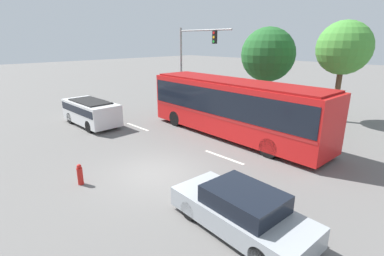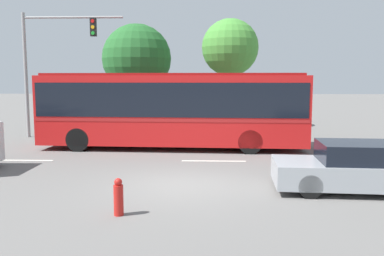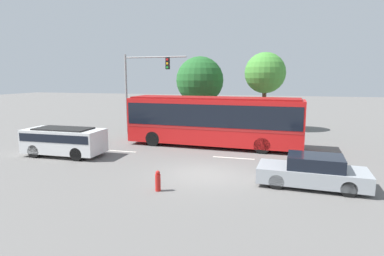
{
  "view_description": "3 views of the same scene",
  "coord_description": "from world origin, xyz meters",
  "px_view_note": "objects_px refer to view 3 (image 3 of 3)",
  "views": [
    {
      "loc": [
        9.08,
        -6.66,
        5.5
      ],
      "look_at": [
        -1.02,
        3.23,
        1.12
      ],
      "focal_mm": 26.68,
      "sensor_mm": 36.0,
      "label": 1
    },
    {
      "loc": [
        0.68,
        -11.57,
        3.09
      ],
      "look_at": [
        0.17,
        3.05,
        1.3
      ],
      "focal_mm": 38.17,
      "sensor_mm": 36.0,
      "label": 2
    },
    {
      "loc": [
        3.29,
        -14.33,
        4.58
      ],
      "look_at": [
        -1.63,
        3.89,
        1.58
      ],
      "focal_mm": 29.72,
      "sensor_mm": 36.0,
      "label": 3
    }
  ],
  "objects_px": {
    "street_tree_centre": "(265,73)",
    "fire_hydrant": "(158,181)",
    "city_bus": "(213,119)",
    "sedan_foreground": "(312,172)",
    "suv_left_lane": "(64,140)",
    "traffic_light_pole": "(140,81)",
    "street_tree_left": "(200,80)"
  },
  "relations": [
    {
      "from": "street_tree_centre",
      "to": "street_tree_left",
      "type": "bearing_deg",
      "value": 175.47
    },
    {
      "from": "traffic_light_pole",
      "to": "street_tree_left",
      "type": "height_order",
      "value": "street_tree_left"
    },
    {
      "from": "city_bus",
      "to": "street_tree_centre",
      "type": "distance_m",
      "value": 8.92
    },
    {
      "from": "street_tree_centre",
      "to": "fire_hydrant",
      "type": "bearing_deg",
      "value": -101.51
    },
    {
      "from": "street_tree_left",
      "to": "traffic_light_pole",
      "type": "bearing_deg",
      "value": -126.21
    },
    {
      "from": "street_tree_left",
      "to": "street_tree_centre",
      "type": "bearing_deg",
      "value": -4.53
    },
    {
      "from": "suv_left_lane",
      "to": "street_tree_left",
      "type": "relative_size",
      "value": 0.72
    },
    {
      "from": "city_bus",
      "to": "suv_left_lane",
      "type": "distance_m",
      "value": 9.41
    },
    {
      "from": "city_bus",
      "to": "sedan_foreground",
      "type": "bearing_deg",
      "value": 132.33
    },
    {
      "from": "street_tree_centre",
      "to": "sedan_foreground",
      "type": "bearing_deg",
      "value": -79.56
    },
    {
      "from": "city_bus",
      "to": "suv_left_lane",
      "type": "relative_size",
      "value": 2.49
    },
    {
      "from": "traffic_light_pole",
      "to": "suv_left_lane",
      "type": "bearing_deg",
      "value": -98.85
    },
    {
      "from": "suv_left_lane",
      "to": "street_tree_centre",
      "type": "relative_size",
      "value": 0.69
    },
    {
      "from": "street_tree_centre",
      "to": "fire_hydrant",
      "type": "relative_size",
      "value": 7.85
    },
    {
      "from": "city_bus",
      "to": "street_tree_left",
      "type": "relative_size",
      "value": 1.78
    },
    {
      "from": "sedan_foreground",
      "to": "street_tree_left",
      "type": "relative_size",
      "value": 0.7
    },
    {
      "from": "suv_left_lane",
      "to": "street_tree_centre",
      "type": "bearing_deg",
      "value": -131.0
    },
    {
      "from": "sedan_foreground",
      "to": "traffic_light_pole",
      "type": "bearing_deg",
      "value": -35.21
    },
    {
      "from": "traffic_light_pole",
      "to": "street_tree_centre",
      "type": "bearing_deg",
      "value": 25.74
    },
    {
      "from": "traffic_light_pole",
      "to": "street_tree_left",
      "type": "bearing_deg",
      "value": 53.79
    },
    {
      "from": "fire_hydrant",
      "to": "traffic_light_pole",
      "type": "bearing_deg",
      "value": 117.06
    },
    {
      "from": "suv_left_lane",
      "to": "traffic_light_pole",
      "type": "xyz_separation_m",
      "value": [
        1.26,
        8.07,
        3.31
      ]
    },
    {
      "from": "city_bus",
      "to": "fire_hydrant",
      "type": "distance_m",
      "value": 9.16
    },
    {
      "from": "city_bus",
      "to": "street_tree_left",
      "type": "distance_m",
      "value": 9.15
    },
    {
      "from": "city_bus",
      "to": "sedan_foreground",
      "type": "height_order",
      "value": "city_bus"
    },
    {
      "from": "suv_left_lane",
      "to": "street_tree_centre",
      "type": "xyz_separation_m",
      "value": [
        10.92,
        12.74,
        3.98
      ]
    },
    {
      "from": "street_tree_left",
      "to": "street_tree_centre",
      "type": "distance_m",
      "value": 5.96
    },
    {
      "from": "suv_left_lane",
      "to": "fire_hydrant",
      "type": "bearing_deg",
      "value": 150.76
    },
    {
      "from": "city_bus",
      "to": "street_tree_centre",
      "type": "bearing_deg",
      "value": -108.02
    },
    {
      "from": "city_bus",
      "to": "sedan_foreground",
      "type": "distance_m",
      "value": 8.92
    },
    {
      "from": "traffic_light_pole",
      "to": "fire_hydrant",
      "type": "height_order",
      "value": "traffic_light_pole"
    },
    {
      "from": "sedan_foreground",
      "to": "city_bus",
      "type": "bearing_deg",
      "value": -46.61
    }
  ]
}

